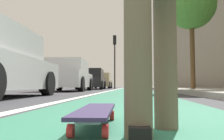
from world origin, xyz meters
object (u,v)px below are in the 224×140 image
object	(u,v)px
parked_car_far	(92,80)
street_tree_mid	(191,6)
traffic_light	(115,52)
skateboard	(96,112)
parked_car_mid	(69,76)
parked_car_end	(102,81)

from	to	relation	value
parked_car_far	street_tree_mid	xyz separation A→B (m)	(-6.02, -5.70, 3.24)
traffic_light	skateboard	bearing A→B (deg)	-175.95
skateboard	parked_car_mid	distance (m)	10.12
parked_car_mid	traffic_light	xyz separation A→B (m)	(9.21, -1.53, 2.51)
skateboard	traffic_light	size ratio (longest dim) A/B	0.18
parked_car_far	street_tree_mid	distance (m)	8.90
parked_car_mid	parked_car_far	xyz separation A→B (m)	(5.71, -0.12, -0.02)
skateboard	parked_car_far	xyz separation A→B (m)	(15.39, 2.76, 0.61)
parked_car_mid	parked_car_end	world-z (taller)	parked_car_end
parked_car_mid	parked_car_end	size ratio (longest dim) A/B	1.04
traffic_light	parked_car_far	bearing A→B (deg)	157.96
parked_car_far	parked_car_end	world-z (taller)	parked_car_end
skateboard	street_tree_mid	bearing A→B (deg)	-17.45
parked_car_mid	parked_car_far	bearing A→B (deg)	-1.17
skateboard	parked_car_end	bearing A→B (deg)	7.45
skateboard	parked_car_far	bearing A→B (deg)	10.16
parked_car_end	parked_car_far	bearing A→B (deg)	-179.55
parked_car_mid	traffic_light	bearing A→B (deg)	-9.46
skateboard	traffic_light	distance (m)	19.20
parked_car_far	parked_car_end	distance (m)	6.05
parked_car_mid	street_tree_mid	size ratio (longest dim) A/B	0.86
street_tree_mid	parked_car_end	bearing A→B (deg)	25.48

